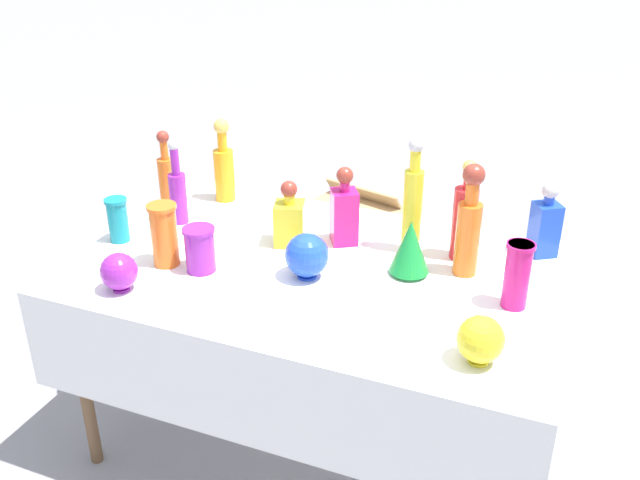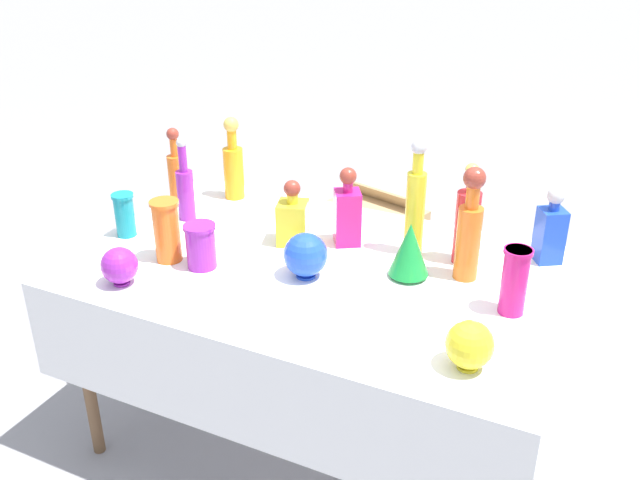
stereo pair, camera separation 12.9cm
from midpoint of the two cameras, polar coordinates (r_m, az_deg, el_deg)
ground_plane at (r=2.85m, az=1.35°, el=-15.66°), size 40.00×40.00×0.00m
display_table at (r=2.41m, az=1.12°, el=-3.87°), size 1.65×1.04×0.76m
tall_bottle_0 at (r=2.91m, az=-5.68°, el=6.00°), size 0.08×0.08×0.34m
tall_bottle_1 at (r=2.45m, az=9.14°, el=2.73°), size 0.07×0.07×0.41m
tall_bottle_2 at (r=2.88m, az=-10.16°, el=5.24°), size 0.07×0.07×0.32m
tall_bottle_3 at (r=2.74m, az=-9.41°, el=4.05°), size 0.06×0.06×0.33m
tall_bottle_4 at (r=2.44m, az=13.16°, el=1.27°), size 0.08×0.08×0.36m
tall_bottle_5 at (r=2.33m, az=13.42°, el=0.83°), size 0.08×0.08×0.38m
square_decanter_0 at (r=2.54m, az=19.35°, el=0.73°), size 0.11×0.11×0.27m
square_decanter_1 at (r=2.53m, az=-0.74°, el=1.71°), size 0.13×0.13×0.24m
square_decanter_2 at (r=2.52m, az=3.68°, el=2.22°), size 0.12×0.12×0.29m
slender_vase_0 at (r=2.39m, az=-8.01°, el=-0.38°), size 0.11×0.11×0.15m
slender_vase_1 at (r=2.67m, az=-14.05°, el=2.07°), size 0.08×0.08×0.16m
slender_vase_2 at (r=2.20m, az=16.95°, el=-3.06°), size 0.09×0.09×0.21m
slender_vase_3 at (r=2.44m, az=-10.70°, el=0.84°), size 0.10×0.10×0.22m
fluted_vase_0 at (r=2.33m, az=8.76°, el=-0.77°), size 0.13×0.13×0.19m
round_bowl_0 at (r=2.31m, az=0.44°, el=-1.23°), size 0.15×0.15×0.15m
round_bowl_1 at (r=1.95m, az=13.78°, el=-8.19°), size 0.13×0.13×0.14m
round_bowl_2 at (r=2.35m, az=-14.25°, el=-2.02°), size 0.12×0.12×0.13m
price_tag_left at (r=2.13m, az=-6.22°, el=-5.76°), size 0.06×0.02×0.05m
cardboard_box_behind_left at (r=3.85m, az=5.01°, el=-0.14°), size 0.58×0.49×0.47m
cardboard_box_behind_right at (r=3.53m, az=11.37°, el=-4.39°), size 0.58×0.42×0.34m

